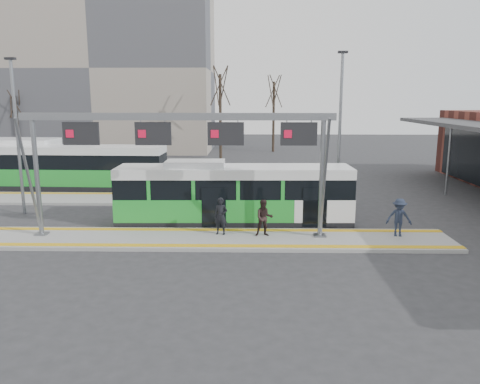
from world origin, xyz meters
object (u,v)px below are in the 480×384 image
object	(u,v)px
passenger_b	(264,218)
passenger_c	(399,217)
hero_bus	(234,195)
gantry	(181,139)
passenger_a	(221,216)

from	to	relation	value
passenger_b	passenger_c	distance (m)	5.73
hero_bus	passenger_b	xyz separation A→B (m)	(1.39, -2.58, -0.46)
gantry	passenger_c	size ratio (longest dim) A/B	7.96
gantry	passenger_b	world-z (taller)	gantry
hero_bus	passenger_a	size ratio (longest dim) A/B	6.90
passenger_a	passenger_b	world-z (taller)	passenger_a
passenger_a	gantry	bearing A→B (deg)	-160.81
gantry	passenger_c	world-z (taller)	gantry
hero_bus	passenger_a	world-z (taller)	hero_bus
hero_bus	passenger_a	xyz separation A→B (m)	(-0.47, -2.40, -0.44)
hero_bus	passenger_b	size ratio (longest dim) A/B	7.06
gantry	passenger_a	world-z (taller)	gantry
hero_bus	passenger_c	world-z (taller)	hero_bus
hero_bus	passenger_c	bearing A→B (deg)	-20.68
passenger_a	hero_bus	bearing A→B (deg)	89.80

